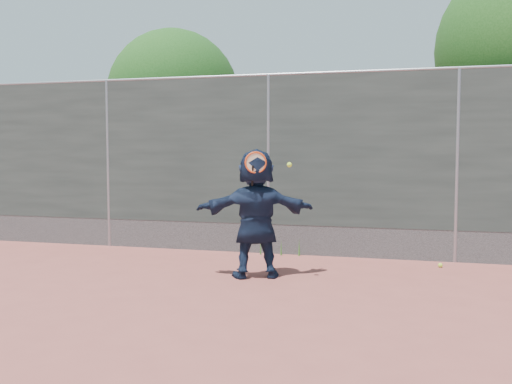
# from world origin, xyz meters

# --- Properties ---
(ground) EXTENTS (80.00, 80.00, 0.00)m
(ground) POSITION_xyz_m (0.00, 0.00, 0.00)
(ground) COLOR #9E4C42
(ground) RESTS_ON ground
(player) EXTENTS (1.71, 1.06, 1.76)m
(player) POSITION_xyz_m (0.27, 1.68, 0.88)
(player) COLOR #142038
(player) RESTS_ON ground
(ball_ground) EXTENTS (0.07, 0.07, 0.07)m
(ball_ground) POSITION_xyz_m (2.76, 3.01, 0.03)
(ball_ground) COLOR #C0F235
(ball_ground) RESTS_ON ground
(fence) EXTENTS (20.00, 0.06, 3.03)m
(fence) POSITION_xyz_m (-0.00, 3.50, 1.58)
(fence) COLOR #38423D
(fence) RESTS_ON ground
(swing_action) EXTENTS (0.62, 0.15, 0.51)m
(swing_action) POSITION_xyz_m (0.37, 1.48, 1.56)
(swing_action) COLOR #E74715
(swing_action) RESTS_ON ground
(tree_left) EXTENTS (3.15, 3.00, 4.53)m
(tree_left) POSITION_xyz_m (-2.85, 6.55, 2.94)
(tree_left) COLOR #382314
(tree_left) RESTS_ON ground
(weed_clump) EXTENTS (0.68, 0.07, 0.30)m
(weed_clump) POSITION_xyz_m (0.29, 3.38, 0.13)
(weed_clump) COLOR #387226
(weed_clump) RESTS_ON ground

